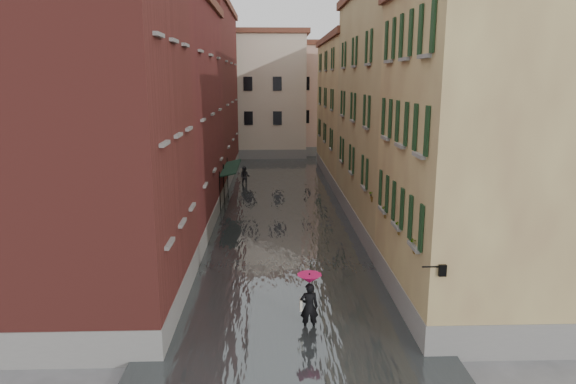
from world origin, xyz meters
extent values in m
plane|color=#565658|center=(0.00, 0.00, 0.00)|extent=(120.00, 120.00, 0.00)
cube|color=#464B4D|center=(0.00, 13.00, 0.10)|extent=(10.00, 60.00, 0.20)
cube|color=maroon|center=(-7.00, -2.00, 6.50)|extent=(6.00, 8.00, 13.00)
cube|color=#5C221D|center=(-7.00, 9.00, 6.25)|extent=(6.00, 14.00, 12.50)
cube|color=maroon|center=(-7.00, 24.00, 7.00)|extent=(6.00, 16.00, 14.00)
cube|color=olive|center=(7.00, -2.00, 5.75)|extent=(6.00, 8.00, 11.50)
cube|color=tan|center=(7.00, 9.00, 6.50)|extent=(6.00, 14.00, 13.00)
cube|color=olive|center=(7.00, 24.00, 5.75)|extent=(6.00, 16.00, 11.50)
cube|color=beige|center=(-3.00, 38.00, 6.50)|extent=(12.00, 9.00, 13.00)
cube|color=#D3A694|center=(6.00, 40.00, 6.00)|extent=(10.00, 9.00, 12.00)
cube|color=black|center=(-3.45, 13.19, 2.55)|extent=(1.09, 2.82, 0.31)
cylinder|color=black|center=(-3.95, 11.78, 1.40)|extent=(0.06, 0.06, 2.80)
cylinder|color=black|center=(-3.95, 14.60, 1.40)|extent=(0.06, 0.06, 2.80)
cube|color=black|center=(-3.45, 16.08, 2.55)|extent=(1.09, 3.13, 0.31)
cylinder|color=black|center=(-3.95, 14.51, 1.40)|extent=(0.06, 0.06, 2.80)
cylinder|color=black|center=(-3.95, 17.65, 1.40)|extent=(0.06, 0.06, 2.80)
cylinder|color=black|center=(4.05, -6.00, 3.10)|extent=(0.60, 0.05, 0.05)
cube|color=black|center=(4.35, -6.00, 3.00)|extent=(0.22, 0.22, 0.35)
cube|color=beige|center=(4.35, -6.00, 3.00)|extent=(0.14, 0.14, 0.24)
cube|color=brown|center=(4.12, -4.27, 3.15)|extent=(0.22, 0.85, 0.18)
imported|color=#265926|center=(4.12, -4.27, 3.57)|extent=(0.59, 0.51, 0.66)
cube|color=brown|center=(4.12, -2.21, 3.15)|extent=(0.22, 0.85, 0.18)
imported|color=#265926|center=(4.12, -2.21, 3.57)|extent=(0.59, 0.51, 0.66)
cube|color=brown|center=(4.12, 0.10, 3.15)|extent=(0.22, 0.85, 0.18)
imported|color=#265926|center=(4.12, 0.10, 3.57)|extent=(0.59, 0.51, 0.66)
cube|color=brown|center=(4.12, 2.92, 3.15)|extent=(0.22, 0.85, 0.18)
imported|color=#265926|center=(4.12, 2.92, 3.57)|extent=(0.59, 0.51, 0.66)
imported|color=black|center=(0.59, -3.88, 0.88)|extent=(0.66, 0.45, 1.75)
cube|color=beige|center=(0.31, -3.83, 0.95)|extent=(0.08, 0.30, 0.38)
cylinder|color=black|center=(0.59, -3.88, 1.35)|extent=(0.02, 0.02, 1.00)
cone|color=#C50D4D|center=(0.59, -3.88, 1.92)|extent=(0.85, 0.85, 0.28)
imported|color=black|center=(-2.81, 20.40, 0.82)|extent=(0.89, 0.74, 1.64)
camera|label=1|loc=(-0.68, -20.13, 8.53)|focal=32.00mm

